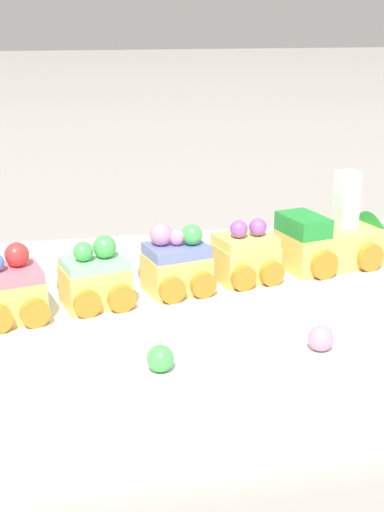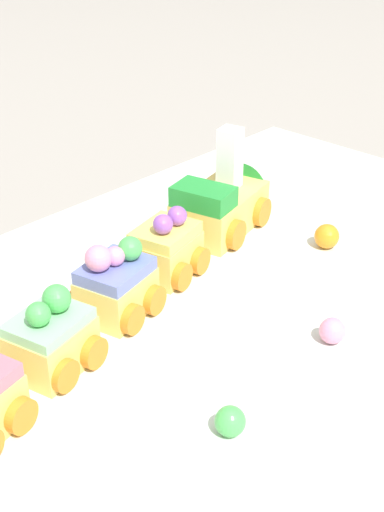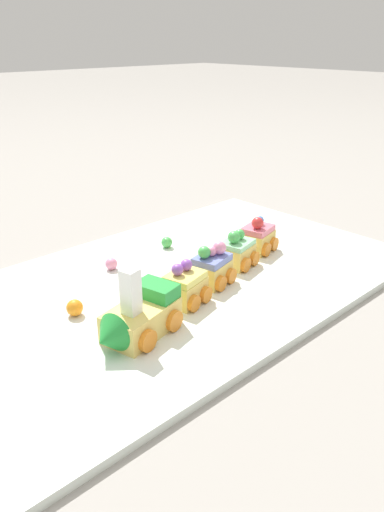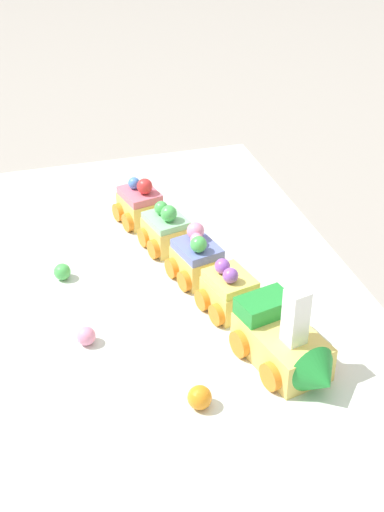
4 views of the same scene
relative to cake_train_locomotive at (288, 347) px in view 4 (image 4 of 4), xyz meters
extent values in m
plane|color=gray|center=(-0.13, -0.09, -0.04)|extent=(10.00, 10.00, 0.00)
cube|color=silver|center=(-0.13, -0.09, -0.03)|extent=(0.80, 0.46, 0.01)
cube|color=#EACC66|center=(-0.01, 0.00, -0.01)|extent=(0.11, 0.08, 0.04)
cube|color=green|center=(-0.04, -0.01, 0.02)|extent=(0.05, 0.06, 0.02)
cone|color=green|center=(0.05, 0.01, 0.00)|extent=(0.04, 0.06, 0.05)
cube|color=white|center=(0.01, 0.00, 0.02)|extent=(0.02, 0.02, 0.02)
cube|color=white|center=(0.01, 0.00, 0.04)|extent=(0.02, 0.02, 0.02)
cube|color=white|center=(0.01, 0.00, 0.06)|extent=(0.02, 0.02, 0.02)
cylinder|color=orange|center=(0.02, -0.03, -0.01)|extent=(0.03, 0.01, 0.03)
cylinder|color=orange|center=(0.01, 0.04, -0.01)|extent=(0.03, 0.01, 0.03)
cylinder|color=orange|center=(-0.03, -0.04, -0.01)|extent=(0.03, 0.01, 0.03)
cylinder|color=orange|center=(-0.04, 0.02, -0.01)|extent=(0.03, 0.01, 0.03)
cube|color=#EACC66|center=(-0.11, -0.02, -0.01)|extent=(0.07, 0.06, 0.04)
cube|color=#EFE066|center=(-0.11, -0.02, 0.01)|extent=(0.06, 0.05, 0.01)
sphere|color=#9956C6|center=(-0.12, -0.03, 0.03)|extent=(0.02, 0.02, 0.02)
sphere|color=#9956C6|center=(-0.10, -0.03, 0.03)|extent=(0.02, 0.02, 0.02)
cylinder|color=orange|center=(-0.09, -0.05, -0.01)|extent=(0.03, 0.01, 0.02)
cylinder|color=orange|center=(-0.10, 0.00, -0.01)|extent=(0.03, 0.01, 0.02)
cylinder|color=orange|center=(-0.12, -0.05, -0.01)|extent=(0.03, 0.01, 0.02)
cylinder|color=orange|center=(-0.13, 0.00, -0.01)|extent=(0.03, 0.01, 0.02)
cube|color=#EACC66|center=(-0.18, -0.04, -0.01)|extent=(0.07, 0.06, 0.04)
cube|color=#6B7AC6|center=(-0.18, -0.04, 0.01)|extent=(0.06, 0.05, 0.01)
sphere|color=pink|center=(-0.19, -0.04, 0.03)|extent=(0.03, 0.03, 0.02)
sphere|color=pink|center=(-0.18, -0.04, 0.03)|extent=(0.02, 0.02, 0.02)
sphere|color=#4CBC56|center=(-0.17, -0.04, 0.03)|extent=(0.02, 0.02, 0.02)
cylinder|color=orange|center=(-0.16, -0.06, -0.01)|extent=(0.03, 0.01, 0.02)
cylinder|color=orange|center=(-0.17, -0.01, -0.01)|extent=(0.03, 0.01, 0.02)
cylinder|color=orange|center=(-0.19, -0.07, -0.01)|extent=(0.03, 0.01, 0.02)
cylinder|color=orange|center=(-0.20, -0.02, -0.01)|extent=(0.03, 0.01, 0.02)
cube|color=#EACC66|center=(-0.26, -0.06, -0.01)|extent=(0.07, 0.06, 0.04)
cube|color=#93DBA3|center=(-0.26, -0.06, 0.01)|extent=(0.06, 0.05, 0.01)
sphere|color=#4CBC56|center=(-0.27, -0.06, 0.03)|extent=(0.02, 0.02, 0.02)
sphere|color=#4CBC56|center=(-0.25, -0.06, 0.03)|extent=(0.02, 0.02, 0.02)
cylinder|color=orange|center=(-0.24, -0.08, -0.01)|extent=(0.03, 0.01, 0.02)
cylinder|color=orange|center=(-0.25, -0.03, -0.01)|extent=(0.03, 0.01, 0.02)
cylinder|color=orange|center=(-0.27, -0.09, -0.01)|extent=(0.03, 0.01, 0.02)
cylinder|color=orange|center=(-0.28, -0.04, -0.01)|extent=(0.03, 0.01, 0.02)
cube|color=#EACC66|center=(-0.33, -0.08, -0.01)|extent=(0.07, 0.06, 0.04)
cube|color=#E57084|center=(-0.33, -0.08, 0.01)|extent=(0.06, 0.05, 0.01)
sphere|color=#4C84E0|center=(-0.34, -0.08, 0.03)|extent=(0.02, 0.02, 0.02)
sphere|color=red|center=(-0.32, -0.07, 0.03)|extent=(0.03, 0.03, 0.02)
cylinder|color=orange|center=(-0.31, -0.10, -0.01)|extent=(0.03, 0.01, 0.02)
cylinder|color=orange|center=(-0.32, -0.05, -0.01)|extent=(0.03, 0.01, 0.02)
cylinder|color=orange|center=(-0.34, -0.11, -0.01)|extent=(0.03, 0.01, 0.02)
cylinder|color=orange|center=(-0.35, -0.05, -0.01)|extent=(0.03, 0.01, 0.02)
sphere|color=orange|center=(0.03, -0.10, -0.01)|extent=(0.02, 0.02, 0.02)
sphere|color=#4CBC56|center=(-0.22, -0.20, -0.02)|extent=(0.02, 0.02, 0.02)
sphere|color=pink|center=(-0.09, -0.19, -0.02)|extent=(0.02, 0.02, 0.02)
camera|label=1|loc=(-0.29, -0.66, 0.22)|focal=50.00mm
camera|label=2|loc=(-0.49, -0.42, 0.30)|focal=50.00mm
camera|label=3|loc=(0.32, 0.45, 0.33)|focal=35.00mm
camera|label=4|loc=(0.50, -0.25, 0.46)|focal=50.00mm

